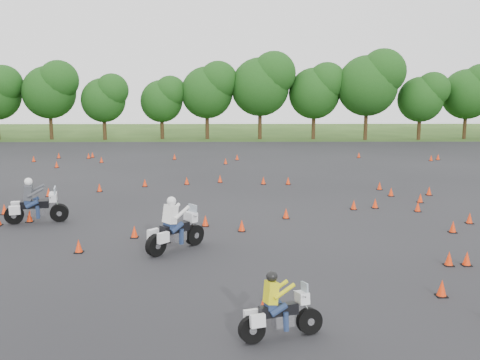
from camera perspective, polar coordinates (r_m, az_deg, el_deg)
name	(u,v)px	position (r m, az deg, el deg)	size (l,w,h in m)	color
ground	(241,223)	(22.97, 0.11, -4.60)	(140.00, 140.00, 0.00)	#2D5119
asphalt_pad	(240,196)	(28.82, -0.04, -1.69)	(62.00, 62.00, 0.00)	black
treeline	(267,100)	(57.87, 2.93, 8.52)	(86.93, 32.14, 10.75)	#174012
traffic_cones	(223,192)	(28.66, -1.82, -1.30)	(35.89, 33.16, 0.45)	red
rider_grey	(36,200)	(24.38, -20.91, -1.98)	(2.60, 0.80, 2.01)	#404248
rider_yellow	(282,306)	(12.42, 4.51, -13.28)	(2.03, 0.62, 1.57)	#CDC612
rider_white	(175,223)	(18.97, -6.92, -4.60)	(2.57, 0.79, 1.98)	white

